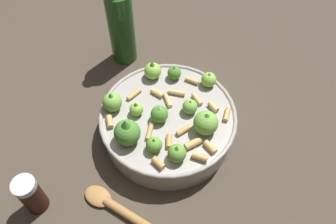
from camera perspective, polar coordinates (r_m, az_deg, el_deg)
ground_plane at (r=0.70m, az=-0.00°, el=-3.29°), size 2.40×2.40×0.00m
cooking_pan at (r=0.67m, az=-0.11°, el=-1.62°), size 0.26×0.26×0.12m
pepper_shaker at (r=0.64m, az=-21.43°, el=-12.45°), size 0.04×0.04×0.09m
olive_oil_bottle at (r=0.78m, az=-7.67°, el=13.81°), size 0.06×0.06×0.22m
wooden_spoon at (r=0.62m, az=-4.92°, el=-17.31°), size 0.08×0.25×0.02m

